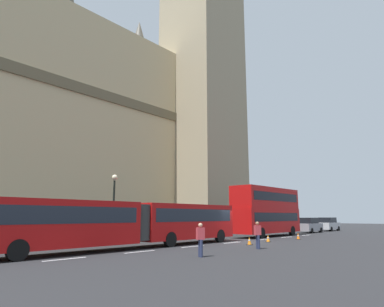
# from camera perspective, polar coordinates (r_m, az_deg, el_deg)

# --- Properties ---
(ground_plane) EXTENTS (160.00, 160.00, 0.00)m
(ground_plane) POSITION_cam_1_polar(r_m,az_deg,el_deg) (28.03, 7.97, -14.65)
(ground_plane) COLOR #262628
(lane_centre_marking) EXTENTS (29.80, 0.16, 0.01)m
(lane_centre_marking) POSITION_cam_1_polar(r_m,az_deg,el_deg) (27.26, 6.83, -14.78)
(lane_centre_marking) COLOR silver
(lane_centre_marking) RESTS_ON ground_plane
(clock_tower) EXTENTS (11.20, 11.20, 69.09)m
(clock_tower) POSITION_cam_1_polar(r_m,az_deg,el_deg) (60.05, 1.71, 24.28)
(clock_tower) COLOR tan
(clock_tower) RESTS_ON ground_plane
(articulated_bus) EXTENTS (18.63, 2.54, 2.90)m
(articulated_bus) POSITION_cam_1_polar(r_m,az_deg,el_deg) (22.60, -9.84, -11.16)
(articulated_bus) COLOR #B20F0F
(articulated_bus) RESTS_ON ground_plane
(double_decker_bus) EXTENTS (9.88, 2.54, 4.90)m
(double_decker_bus) POSITION_cam_1_polar(r_m,az_deg,el_deg) (35.93, 12.56, -9.26)
(double_decker_bus) COLOR #B20F0F
(double_decker_bus) RESTS_ON ground_plane
(sedan_lead) EXTENTS (4.40, 1.86, 1.85)m
(sedan_lead) POSITION_cam_1_polar(r_m,az_deg,el_deg) (45.33, 19.26, -11.42)
(sedan_lead) COLOR gray
(sedan_lead) RESTS_ON ground_plane
(sedan_trailing) EXTENTS (4.40, 1.86, 1.85)m
(sedan_trailing) POSITION_cam_1_polar(r_m,az_deg,el_deg) (51.94, 22.13, -11.06)
(sedan_trailing) COLOR #B7B7BC
(sedan_trailing) RESTS_ON ground_plane
(traffic_cone_west) EXTENTS (0.36, 0.36, 0.58)m
(traffic_cone_west) POSITION_cam_1_polar(r_m,az_deg,el_deg) (25.31, 9.71, -14.40)
(traffic_cone_west) COLOR black
(traffic_cone_west) RESTS_ON ground_plane
(traffic_cone_middle) EXTENTS (0.36, 0.36, 0.58)m
(traffic_cone_middle) POSITION_cam_1_polar(r_m,az_deg,el_deg) (28.36, 12.79, -13.87)
(traffic_cone_middle) COLOR black
(traffic_cone_middle) RESTS_ON ground_plane
(traffic_cone_east) EXTENTS (0.36, 0.36, 0.58)m
(traffic_cone_east) POSITION_cam_1_polar(r_m,az_deg,el_deg) (32.26, 17.58, -13.22)
(traffic_cone_east) COLOR black
(traffic_cone_east) RESTS_ON ground_plane
(street_lamp) EXTENTS (0.44, 0.44, 5.27)m
(street_lamp) POSITION_cam_1_polar(r_m,az_deg,el_deg) (27.15, -13.16, -8.15)
(street_lamp) COLOR black
(street_lamp) RESTS_ON ground_plane
(pedestrian_near_cones) EXTENTS (0.47, 0.40, 1.69)m
(pedestrian_near_cones) POSITION_cam_1_polar(r_m,az_deg,el_deg) (17.65, 1.44, -14.22)
(pedestrian_near_cones) COLOR #262D4C
(pedestrian_near_cones) RESTS_ON ground_plane
(pedestrian_by_kerb) EXTENTS (0.47, 0.41, 1.69)m
(pedestrian_by_kerb) POSITION_cam_1_polar(r_m,az_deg,el_deg) (22.26, 11.08, -13.28)
(pedestrian_by_kerb) COLOR #262D4C
(pedestrian_by_kerb) RESTS_ON ground_plane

